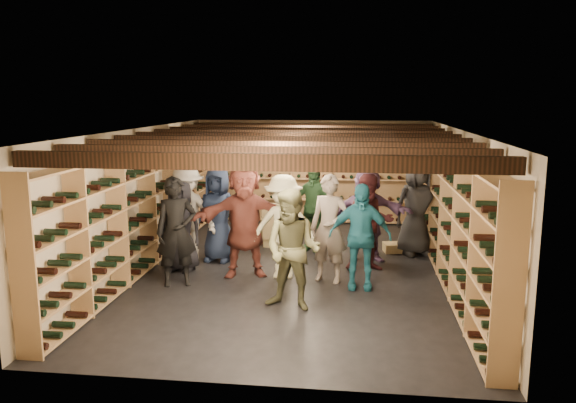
# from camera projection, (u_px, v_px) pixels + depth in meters

# --- Properties ---
(ground) EXTENTS (8.00, 8.00, 0.00)m
(ground) POSITION_uv_depth(u_px,v_px,m) (293.00, 269.00, 9.70)
(ground) COLOR black
(ground) RESTS_ON ground
(walls) EXTENTS (5.52, 8.02, 2.40)m
(walls) POSITION_uv_depth(u_px,v_px,m) (293.00, 201.00, 9.48)
(walls) COLOR #BDAF93
(walls) RESTS_ON ground
(ceiling) EXTENTS (5.50, 8.00, 0.01)m
(ceiling) POSITION_uv_depth(u_px,v_px,m) (293.00, 130.00, 9.26)
(ceiling) COLOR beige
(ceiling) RESTS_ON walls
(ceiling_joists) EXTENTS (5.40, 7.12, 0.18)m
(ceiling_joists) POSITION_uv_depth(u_px,v_px,m) (293.00, 138.00, 9.29)
(ceiling_joists) COLOR black
(ceiling_joists) RESTS_ON ground
(wine_rack_left) EXTENTS (0.32, 7.50, 2.15)m
(wine_rack_left) POSITION_uv_depth(u_px,v_px,m) (148.00, 205.00, 9.81)
(wine_rack_left) COLOR #9D764C
(wine_rack_left) RESTS_ON ground
(wine_rack_right) EXTENTS (0.32, 7.50, 2.15)m
(wine_rack_right) POSITION_uv_depth(u_px,v_px,m) (449.00, 212.00, 9.20)
(wine_rack_right) COLOR #9D764C
(wine_rack_right) RESTS_ON ground
(wine_rack_back) EXTENTS (4.70, 0.30, 2.15)m
(wine_rack_back) POSITION_uv_depth(u_px,v_px,m) (312.00, 177.00, 13.24)
(wine_rack_back) COLOR #9D764C
(wine_rack_back) RESTS_ON ground
(crate_stack_left) EXTENTS (0.54, 0.39, 0.85)m
(crate_stack_left) POSITION_uv_depth(u_px,v_px,m) (277.00, 225.00, 11.14)
(crate_stack_left) COLOR tan
(crate_stack_left) RESTS_ON ground
(crate_stack_right) EXTENTS (0.59, 0.51, 0.34)m
(crate_stack_right) POSITION_uv_depth(u_px,v_px,m) (273.00, 227.00, 12.08)
(crate_stack_right) COLOR tan
(crate_stack_right) RESTS_ON ground
(crate_loose) EXTENTS (0.55, 0.41, 0.17)m
(crate_loose) POSITION_uv_depth(u_px,v_px,m) (397.00, 248.00, 10.79)
(crate_loose) COLOR tan
(crate_loose) RESTS_ON ground
(person_0) EXTENTS (0.84, 0.63, 1.55)m
(person_0) POSITION_uv_depth(u_px,v_px,m) (181.00, 226.00, 9.53)
(person_0) COLOR black
(person_0) RESTS_ON ground
(person_1) EXTENTS (0.74, 0.61, 1.73)m
(person_1) POSITION_uv_depth(u_px,v_px,m) (176.00, 232.00, 8.75)
(person_1) COLOR black
(person_1) RESTS_ON ground
(person_2) EXTENTS (0.96, 0.83, 1.70)m
(person_2) POSITION_uv_depth(u_px,v_px,m) (293.00, 250.00, 7.75)
(person_2) COLOR brown
(person_2) RESTS_ON ground
(person_3) EXTENTS (1.12, 0.67, 1.71)m
(person_3) POSITION_uv_depth(u_px,v_px,m) (283.00, 227.00, 9.14)
(person_3) COLOR beige
(person_3) RESTS_ON ground
(person_4) EXTENTS (0.97, 0.41, 1.65)m
(person_4) POSITION_uv_depth(u_px,v_px,m) (360.00, 236.00, 8.62)
(person_4) COLOR #1F6C82
(person_4) RESTS_ON ground
(person_5) EXTENTS (1.85, 0.94, 1.91)m
(person_5) POSITION_uv_depth(u_px,v_px,m) (245.00, 219.00, 9.22)
(person_5) COLOR brown
(person_5) RESTS_ON ground
(person_6) EXTENTS (0.92, 0.69, 1.70)m
(person_6) POSITION_uv_depth(u_px,v_px,m) (218.00, 215.00, 10.09)
(person_6) COLOR #1C2946
(person_6) RESTS_ON ground
(person_7) EXTENTS (0.72, 0.57, 1.74)m
(person_7) POSITION_uv_depth(u_px,v_px,m) (329.00, 229.00, 8.93)
(person_7) COLOR gray
(person_7) RESTS_ON ground
(person_8) EXTENTS (0.90, 0.75, 1.67)m
(person_8) POSITION_uv_depth(u_px,v_px,m) (370.00, 223.00, 9.52)
(person_8) COLOR #3F181B
(person_8) RESTS_ON ground
(person_9) EXTENTS (1.24, 0.88, 1.75)m
(person_9) POSITION_uv_depth(u_px,v_px,m) (187.00, 214.00, 10.05)
(person_9) COLOR #ADA99E
(person_9) RESTS_ON ground
(person_10) EXTENTS (1.06, 0.74, 1.67)m
(person_10) POSITION_uv_depth(u_px,v_px,m) (313.00, 208.00, 10.79)
(person_10) COLOR #284E2B
(person_10) RESTS_ON ground
(person_11) EXTENTS (1.66, 0.76, 1.73)m
(person_11) POSITION_uv_depth(u_px,v_px,m) (367.00, 214.00, 10.10)
(person_11) COLOR slate
(person_11) RESTS_ON ground
(person_12) EXTENTS (1.03, 0.86, 1.80)m
(person_12) POSITION_uv_depth(u_px,v_px,m) (416.00, 207.00, 10.50)
(person_12) COLOR #2D2E31
(person_12) RESTS_ON ground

